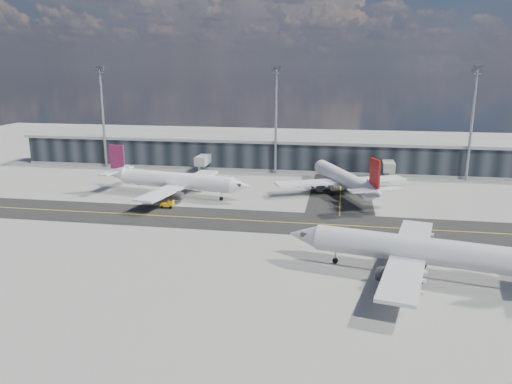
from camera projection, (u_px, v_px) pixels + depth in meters
ground at (240, 227)px, 92.13m from camera, size 300.00×300.00×0.00m
taxiway_lanes at (270, 211)px, 101.72m from camera, size 180.00×63.00×0.03m
terminal_concourse at (279, 154)px, 143.57m from camera, size 152.00×19.80×8.80m
floodlight_masts at (276, 117)px, 134.13m from camera, size 102.50×0.70×28.90m
airliner_af at (174, 180)px, 113.11m from camera, size 36.77×31.52×10.92m
airliner_redtail at (344, 179)px, 114.58m from camera, size 30.46×35.26×10.93m
airliner_near at (421, 251)px, 69.73m from camera, size 38.01×32.63×11.32m
baggage_tug at (168, 204)px, 103.98m from camera, size 2.79×1.46×1.74m
service_van at (321, 184)px, 121.42m from camera, size 4.94×6.80×1.72m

